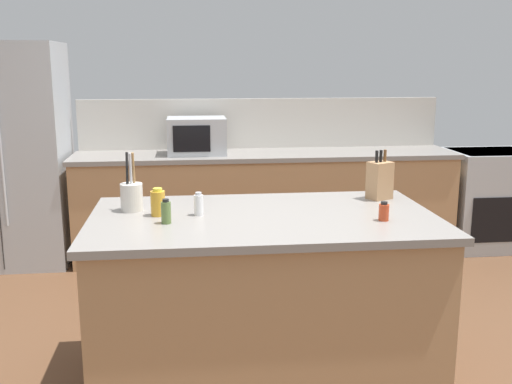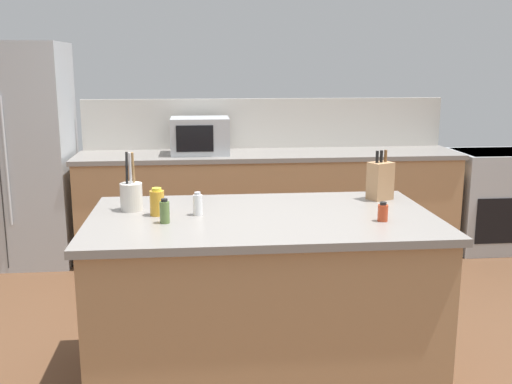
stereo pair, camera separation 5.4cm
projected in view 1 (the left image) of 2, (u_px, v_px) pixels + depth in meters
ground_plane at (263, 378)px, 3.35m from camera, size 14.00×14.00×0.00m
back_counter_run at (266, 204)px, 5.42m from camera, size 3.40×0.66×0.94m
wall_backsplash at (262, 123)px, 5.58m from camera, size 3.36×0.03×0.46m
kitchen_island at (263, 299)px, 3.25m from camera, size 1.82×1.05×0.94m
refrigerator at (8, 155)px, 5.12m from camera, size 0.98×0.75×1.89m
range_oven at (488, 199)px, 5.65m from camera, size 0.76×0.65×0.92m
microwave at (197, 136)px, 5.22m from camera, size 0.50×0.39×0.32m
knife_block at (380, 180)px, 3.51m from camera, size 0.16×0.15×0.29m
utensil_crock at (132, 196)px, 3.23m from camera, size 0.12×0.12×0.32m
honey_jar at (158, 203)px, 3.13m from camera, size 0.08×0.08×0.15m
salt_shaker at (199, 205)px, 3.14m from camera, size 0.05×0.05×0.12m
spice_jar_oregano at (166, 212)px, 2.98m from camera, size 0.05×0.05×0.12m
spice_jar_paprika at (384, 212)px, 3.04m from camera, size 0.05×0.05×0.10m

